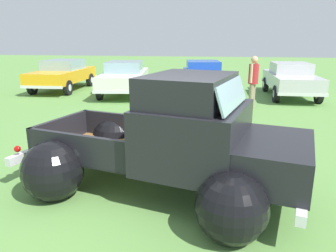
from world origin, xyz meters
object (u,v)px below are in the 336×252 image
Objects in this scene: vintage_pickup_truck at (178,148)px; spectator_0 at (253,79)px; show_car_1 at (125,76)px; show_car_3 at (290,78)px; show_car_2 at (203,75)px; show_car_0 at (63,74)px.

vintage_pickup_truck reaches higher than spectator_0.
show_car_1 is (-3.59, 9.20, 0.03)m from vintage_pickup_truck.
vintage_pickup_truck is 1.01× the size of show_car_1.
show_car_3 is at bearing 83.54° from vintage_pickup_truck.
show_car_1 is at bearing -82.97° from show_car_2.
vintage_pickup_truck reaches higher than show_car_0.
show_car_2 is at bearing 104.93° from vintage_pickup_truck.
spectator_0 reaches higher than show_car_2.
show_car_2 is at bearing 96.99° from show_car_1.
show_car_2 is 2.42× the size of spectator_0.
show_car_0 is 6.72m from show_car_2.
vintage_pickup_truck is 9.88m from show_car_1.
show_car_3 is (3.59, 9.57, 0.02)m from vintage_pickup_truck.
vintage_pickup_truck is 11.97m from show_car_0.
spectator_0 reaches higher than show_car_3.
vintage_pickup_truck is 7.00m from spectator_0.
show_car_0 is 1.03× the size of show_car_3.
show_car_2 is (6.71, 0.32, -0.00)m from show_car_0.
vintage_pickup_truck reaches higher than show_car_2.
show_car_0 is at bearing 139.07° from vintage_pickup_truck.
show_car_2 is 3.88m from spectator_0.
spectator_0 is (8.63, -3.05, 0.28)m from show_car_0.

